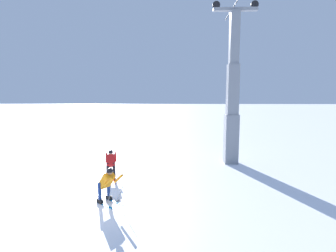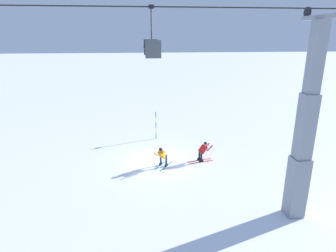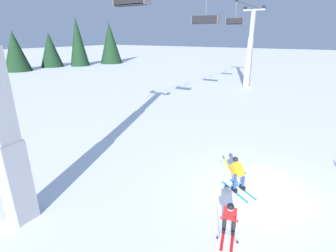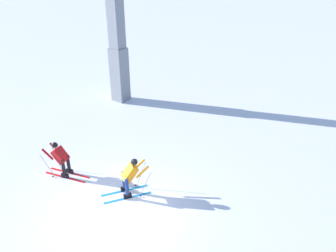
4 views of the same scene
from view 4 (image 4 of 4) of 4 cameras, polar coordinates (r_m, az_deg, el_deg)
The scene contains 4 objects.
ground_plane at distance 11.94m, azimuth -8.33°, elevation -13.88°, with size 260.00×260.00×0.00m, color white.
skier_carving_main at distance 12.08m, azimuth -6.38°, elevation -8.11°, with size 1.48×1.77×1.58m.
lift_tower_near at distance 18.66m, azimuth -8.66°, elevation 15.68°, with size 0.79×2.65×9.63m.
skier_distant_uphill at distance 13.58m, azimuth -17.63°, elevation -4.98°, with size 1.84×0.95×1.55m.
Camera 4 is at (6.41, -6.19, 7.95)m, focal length 36.24 mm.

